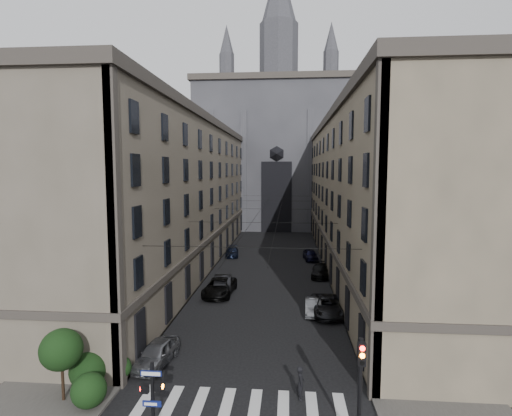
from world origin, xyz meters
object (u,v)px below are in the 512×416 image
(car_right_near, at_px, (313,306))
(car_right_midnear, at_px, (327,306))
(traffic_light_right, at_px, (360,382))
(car_left_midnear, at_px, (223,284))
(car_left_far, at_px, (232,252))
(car_right_far, at_px, (310,255))
(pedestrian, at_px, (300,383))
(car_right_midfar, at_px, (321,271))
(car_left_near, at_px, (157,353))
(car_left_midfar, at_px, (220,287))
(gothic_tower, at_px, (278,145))
(pedestrian_signal_left, at_px, (152,398))

(car_right_near, height_order, car_right_midnear, car_right_midnear)
(car_right_midnear, bearing_deg, traffic_light_right, -91.65)
(car_left_midnear, distance_m, car_left_far, 16.89)
(car_right_far, relative_size, pedestrian, 2.37)
(car_right_near, relative_size, car_right_midfar, 0.80)
(traffic_light_right, relative_size, car_left_near, 1.19)
(car_left_midfar, distance_m, car_right_far, 18.97)
(car_left_far, bearing_deg, car_right_midfar, -47.12)
(car_left_midnear, bearing_deg, pedestrian, -75.18)
(gothic_tower, relative_size, pedestrian_signal_left, 14.50)
(pedestrian_signal_left, bearing_deg, car_right_midfar, 71.86)
(car_left_far, distance_m, pedestrian, 36.36)
(traffic_light_right, relative_size, car_right_far, 1.21)
(car_right_far, bearing_deg, pedestrian, -100.76)
(car_left_near, distance_m, car_left_midfar, 14.48)
(car_right_midfar, bearing_deg, pedestrian_signal_left, -100.90)
(car_right_near, distance_m, car_right_far, 20.70)
(car_left_near, relative_size, car_right_far, 1.02)
(car_right_midnear, height_order, car_right_midfar, car_right_midnear)
(car_left_near, relative_size, car_right_near, 1.13)
(pedestrian, bearing_deg, car_right_midnear, -12.98)
(car_right_near, height_order, pedestrian, pedestrian)
(car_right_far, xyz_separation_m, pedestrian, (-2.32, -33.72, 0.18))
(car_left_midnear, xyz_separation_m, car_left_far, (-1.44, 16.82, -0.16))
(car_left_midnear, xyz_separation_m, pedestrian, (7.36, -18.45, 0.10))
(car_left_near, xyz_separation_m, car_right_far, (11.38, 30.63, -0.01))
(car_right_midnear, bearing_deg, car_left_far, 116.08)
(car_right_midnear, bearing_deg, gothic_tower, 94.80)
(car_left_midnear, height_order, car_left_far, car_left_midnear)
(car_left_midfar, distance_m, car_right_midnear, 11.06)
(gothic_tower, xyz_separation_m, car_right_midnear, (5.77, -56.02, -17.06))
(gothic_tower, bearing_deg, traffic_light_right, -85.62)
(pedestrian_signal_left, xyz_separation_m, car_left_far, (-2.13, 39.68, -1.68))
(car_right_midfar, bearing_deg, car_left_midnear, -139.61)
(car_left_midnear, height_order, car_right_midfar, car_left_midnear)
(gothic_tower, height_order, car_left_midnear, gothic_tower)
(car_right_midfar, bearing_deg, car_left_far, 146.97)
(car_right_midnear, bearing_deg, pedestrian_signal_left, -119.11)
(pedestrian_signal_left, distance_m, car_right_far, 39.20)
(car_right_midfar, bearing_deg, car_right_midnear, -84.78)
(car_left_midnear, distance_m, car_right_near, 10.35)
(gothic_tower, xyz_separation_m, pedestrian_signal_left, (-3.51, -73.46, -15.48))
(car_left_midfar, bearing_deg, car_right_midnear, -20.64)
(car_left_midnear, bearing_deg, car_left_near, -103.22)
(car_left_near, relative_size, car_left_far, 0.99)
(car_right_midnear, relative_size, car_right_far, 1.24)
(car_right_near, distance_m, pedestrian, 13.13)
(pedestrian_signal_left, xyz_separation_m, car_right_midfar, (9.71, 29.65, -1.62))
(car_left_far, distance_m, car_right_near, 24.48)
(traffic_light_right, distance_m, car_left_far, 40.92)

